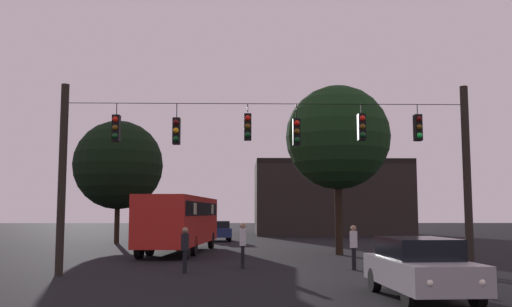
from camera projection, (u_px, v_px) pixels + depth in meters
ground_plane at (257, 250)px, 32.95m from camera, size 168.00×168.00×0.00m
overhead_signal_span at (268, 160)px, 20.05m from camera, size 14.68×0.44×6.74m
city_bus at (181, 218)px, 30.65m from camera, size 3.46×11.18×3.00m
car_near_right at (420, 267)px, 14.24m from camera, size 1.98×4.40×1.52m
car_far_left at (218, 230)px, 43.34m from camera, size 2.20×4.46×1.52m
pedestrian_crossing_left at (354, 245)px, 21.44m from camera, size 0.35×0.42×1.68m
pedestrian_crossing_center at (185, 247)px, 20.26m from camera, size 0.25×0.37×1.64m
pedestrian_crossing_right at (243, 242)px, 22.10m from camera, size 0.24×0.36×1.76m
corner_building at (329, 198)px, 56.79m from camera, size 14.81×10.35×7.18m
tree_left_silhouette at (118, 165)px, 40.31m from camera, size 6.35×6.35×8.73m
tree_behind_building at (338, 138)px, 29.60m from camera, size 5.47×5.47×8.83m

